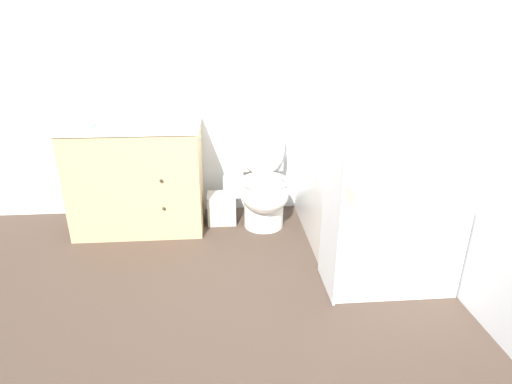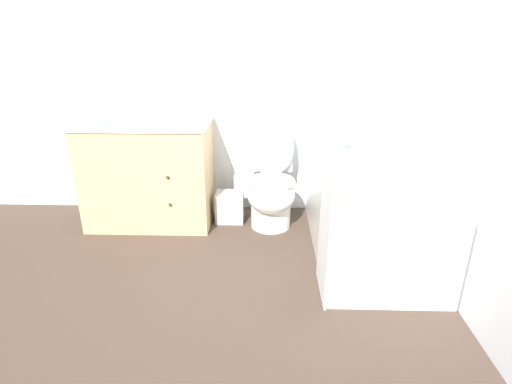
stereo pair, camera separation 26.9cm
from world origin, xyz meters
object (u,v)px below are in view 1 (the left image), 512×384
object	(u,v)px
tissue_box	(149,118)
bathtub	(362,208)
vanity_cabinet	(139,176)
sink_faucet	(137,114)
wastebasket	(222,208)
toilet	(264,187)
hand_towel_folded	(77,125)
bath_towel_folded	(373,196)

from	to	relation	value
tissue_box	bathtub	bearing A→B (deg)	-14.45
vanity_cabinet	bathtub	distance (m)	1.78
tissue_box	sink_faucet	bearing A→B (deg)	120.01
bathtub	wastebasket	xyz separation A→B (m)	(-1.06, 0.45, -0.16)
wastebasket	sink_faucet	bearing A→B (deg)	164.09
toilet	hand_towel_folded	distance (m)	1.49
bathtub	bath_towel_folded	bearing A→B (deg)	-105.14
bathtub	tissue_box	xyz separation A→B (m)	(-1.59, 0.41, 0.62)
hand_towel_folded	bathtub	bearing A→B (deg)	-8.42
vanity_cabinet	hand_towel_folded	xyz separation A→B (m)	(-0.37, -0.13, 0.45)
tissue_box	bath_towel_folded	size ratio (longest dim) A/B	0.51
vanity_cabinet	toilet	xyz separation A→B (m)	(1.01, -0.06, -0.11)
toilet	wastebasket	xyz separation A→B (m)	(-0.35, 0.07, -0.21)
vanity_cabinet	sink_faucet	world-z (taller)	sink_faucet
vanity_cabinet	tissue_box	size ratio (longest dim) A/B	7.14
sink_faucet	toilet	xyz separation A→B (m)	(1.01, -0.26, -0.57)
vanity_cabinet	wastebasket	bearing A→B (deg)	0.70
wastebasket	bath_towel_folded	distance (m)	1.45
toilet	bath_towel_folded	size ratio (longest dim) A/B	3.00
vanity_cabinet	bath_towel_folded	world-z (taller)	vanity_cabinet
sink_faucet	bathtub	xyz separation A→B (m)	(1.72, -0.64, -0.61)
toilet	tissue_box	world-z (taller)	tissue_box
tissue_box	hand_towel_folded	size ratio (longest dim) A/B	0.66
bath_towel_folded	bathtub	bearing A→B (deg)	74.86
vanity_cabinet	hand_towel_folded	bearing A→B (deg)	-159.96
vanity_cabinet	wastebasket	size ratio (longest dim) A/B	4.06
bathtub	bath_towel_folded	distance (m)	0.67
vanity_cabinet	tissue_box	distance (m)	0.49
hand_towel_folded	tissue_box	bearing A→B (deg)	11.38
vanity_cabinet	tissue_box	world-z (taller)	tissue_box
vanity_cabinet	hand_towel_folded	size ratio (longest dim) A/B	4.74
sink_faucet	wastebasket	size ratio (longest dim) A/B	0.56
sink_faucet	tissue_box	size ratio (longest dim) A/B	0.99
sink_faucet	tissue_box	distance (m)	0.27
vanity_cabinet	sink_faucet	bearing A→B (deg)	90.00
sink_faucet	wastebasket	xyz separation A→B (m)	(0.66, -0.19, -0.78)
toilet	tissue_box	size ratio (longest dim) A/B	5.93
toilet	wastebasket	bearing A→B (deg)	168.87
sink_faucet	bathtub	size ratio (longest dim) A/B	0.10
toilet	hand_towel_folded	bearing A→B (deg)	-176.99
toilet	hand_towel_folded	xyz separation A→B (m)	(-1.38, -0.07, 0.56)
bathtub	wastebasket	distance (m)	1.16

